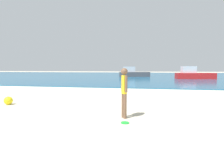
# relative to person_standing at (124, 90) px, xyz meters

# --- Properties ---
(water) EXTENTS (160.00, 60.00, 0.06)m
(water) POSITION_rel_person_standing_xyz_m (-1.53, 39.06, -0.93)
(water) COLOR #14567F
(water) RESTS_ON ground
(person_standing) EXTENTS (0.24, 0.35, 1.70)m
(person_standing) POSITION_rel_person_standing_xyz_m (0.00, 0.00, 0.00)
(person_standing) COLOR brown
(person_standing) RESTS_ON ground
(frisbee) EXTENTS (0.26, 0.26, 0.03)m
(frisbee) POSITION_rel_person_standing_xyz_m (0.10, -0.58, -0.95)
(frisbee) COLOR green
(frisbee) RESTS_ON ground
(boat_near) EXTENTS (5.96, 2.48, 1.97)m
(boat_near) POSITION_rel_person_standing_xyz_m (8.14, 24.09, -0.22)
(boat_near) COLOR red
(boat_near) RESTS_ON water
(boat_far) EXTENTS (6.16, 3.51, 2.00)m
(boat_far) POSITION_rel_person_standing_xyz_m (-1.71, 29.66, -0.21)
(boat_far) COLOR #4C4C51
(boat_far) RESTS_ON water
(beach_ball) EXTENTS (0.38, 0.38, 0.38)m
(beach_ball) POSITION_rel_person_standing_xyz_m (-5.57, 1.24, -0.77)
(beach_ball) COLOR yellow
(beach_ball) RESTS_ON ground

